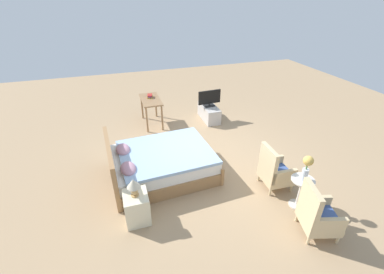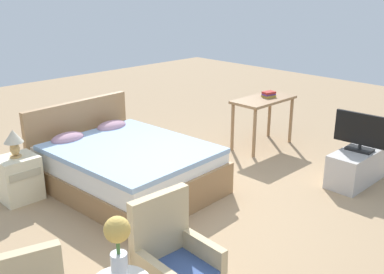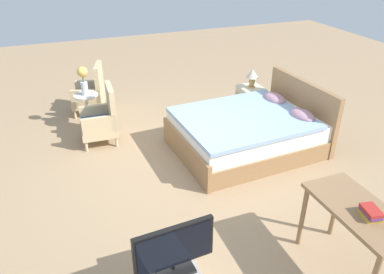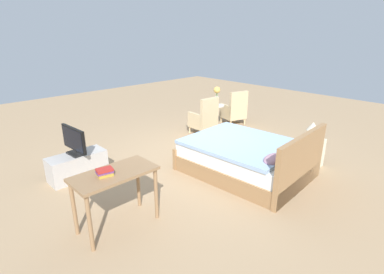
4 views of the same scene
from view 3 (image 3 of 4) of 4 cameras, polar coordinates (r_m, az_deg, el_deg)
ground_plane at (r=5.34m, az=-0.62°, el=-4.86°), size 16.00×16.00×0.00m
bed at (r=5.74m, az=8.67°, el=0.85°), size 1.70×2.17×0.96m
armchair_by_window_left at (r=7.09m, az=-15.11°, el=6.39°), size 0.67×0.67×0.92m
armchair_by_window_right at (r=6.02m, az=-13.60°, el=2.51°), size 0.56×0.56×0.92m
side_table at (r=6.55m, az=-15.66°, el=4.44°), size 0.40×0.40×0.60m
flower_vase at (r=6.36m, az=-16.27°, el=8.67°), size 0.17×0.17×0.48m
nightstand at (r=6.88m, az=8.87°, el=5.43°), size 0.44×0.41×0.54m
table_lamp at (r=6.71m, az=9.18°, el=9.22°), size 0.22×0.22×0.33m
tv_flatscreen at (r=3.18m, az=-2.73°, el=-16.74°), size 0.22×0.69×0.48m
vanity_desk at (r=3.80m, az=23.90°, el=-11.29°), size 1.04×0.52×0.78m
book_stack at (r=3.65m, az=25.60°, el=-10.39°), size 0.21×0.19×0.09m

